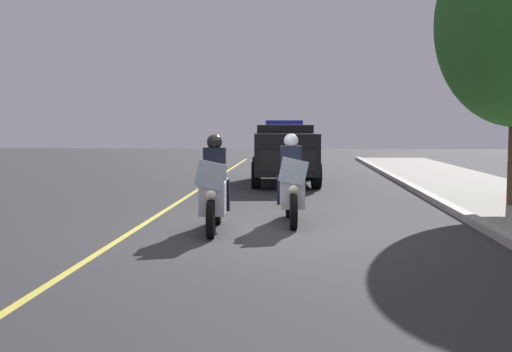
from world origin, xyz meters
The scene contains 6 objects.
ground_plane centered at (0.00, 0.00, 0.00)m, with size 80.00×80.00×0.00m, color #333335.
curb_strip centered at (0.00, 4.15, 0.07)m, with size 48.00×0.24×0.15m, color #9E9B93.
lane_stripe_center centered at (0.00, -2.11, 0.00)m, with size 48.00×0.12×0.01m, color #E0D14C.
police_motorcycle_lead_left centered at (-0.09, -0.68, 0.70)m, with size 2.14×0.61×1.72m.
police_motorcycle_lead_right centered at (-1.05, 0.68, 0.70)m, with size 2.14×0.61×1.72m.
police_suv centered at (-9.15, 0.36, 1.07)m, with size 5.01×2.32×2.05m.
Camera 1 is at (10.68, 0.81, 1.86)m, focal length 43.01 mm.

